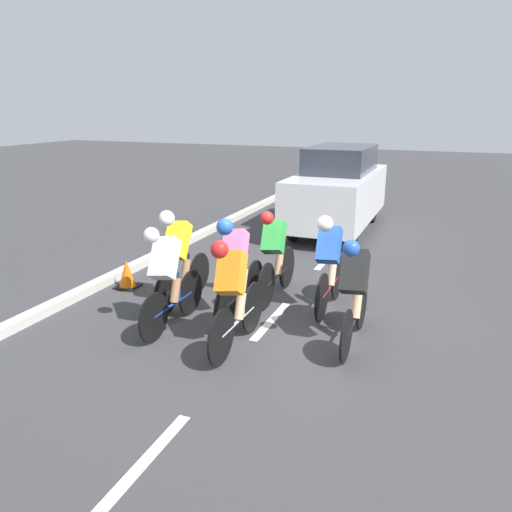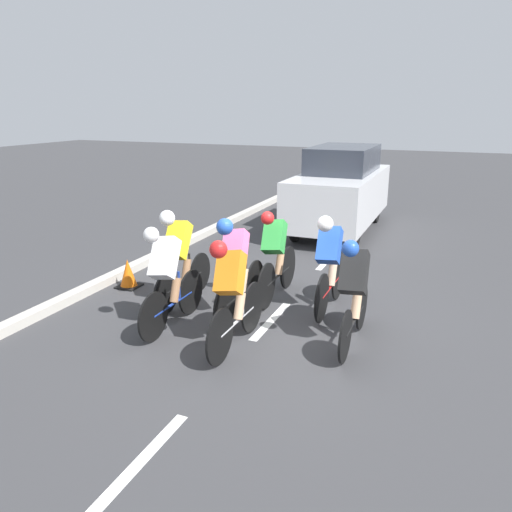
{
  "view_description": "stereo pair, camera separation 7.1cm",
  "coord_description": "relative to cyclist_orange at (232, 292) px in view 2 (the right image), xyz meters",
  "views": [
    {
      "loc": [
        -2.26,
        6.46,
        2.98
      ],
      "look_at": [
        0.24,
        0.23,
        0.95
      ],
      "focal_mm": 35.0,
      "sensor_mm": 36.0,
      "label": 1
    },
    {
      "loc": [
        -2.33,
        6.43,
        2.98
      ],
      "look_at": [
        0.24,
        0.23,
        0.95
      ],
      "focal_mm": 35.0,
      "sensor_mm": 36.0,
      "label": 2
    }
  ],
  "objects": [
    {
      "name": "lane_stripe_near",
      "position": [
        -0.15,
        2.22,
        -0.77
      ],
      "size": [
        0.12,
        1.4,
        0.01
      ],
      "primitive_type": "cube",
      "color": "white",
      "rests_on": "ground"
    },
    {
      "name": "cyclist_green",
      "position": [
        0.1,
        -1.82,
        -0.02
      ],
      "size": [
        0.38,
        1.72,
        1.47
      ],
      "color": "black",
      "rests_on": "ground"
    },
    {
      "name": "ground_plane",
      "position": [
        -0.15,
        -1.2,
        -0.77
      ],
      "size": [
        60.0,
        60.0,
        0.0
      ],
      "primitive_type": "plane",
      "color": "#38383A"
    },
    {
      "name": "cyclist_orange",
      "position": [
        0.0,
        0.0,
        0.0
      ],
      "size": [
        0.4,
        1.68,
        1.48
      ],
      "color": "black",
      "rests_on": "ground"
    },
    {
      "name": "cyclist_pink",
      "position": [
        0.36,
        -0.91,
        0.04
      ],
      "size": [
        0.41,
        1.74,
        1.53
      ],
      "color": "black",
      "rests_on": "ground"
    },
    {
      "name": "cyclist_black",
      "position": [
        -1.38,
        -0.64,
        -0.0
      ],
      "size": [
        0.36,
        1.68,
        1.47
      ],
      "color": "black",
      "rests_on": "ground"
    },
    {
      "name": "support_car",
      "position": [
        0.23,
        -6.71,
        0.26
      ],
      "size": [
        1.7,
        4.27,
        2.04
      ],
      "color": "black",
      "rests_on": "ground"
    },
    {
      "name": "traffic_cone",
      "position": [
        2.6,
        -1.35,
        -0.53
      ],
      "size": [
        0.36,
        0.36,
        0.49
      ],
      "color": "black",
      "rests_on": "ground"
    },
    {
      "name": "cyclist_blue",
      "position": [
        -0.81,
        -1.64,
        0.02
      ],
      "size": [
        0.36,
        1.68,
        1.51
      ],
      "color": "black",
      "rests_on": "ground"
    },
    {
      "name": "cyclist_white",
      "position": [
        1.08,
        -0.22,
        0.01
      ],
      "size": [
        0.39,
        1.65,
        1.5
      ],
      "color": "black",
      "rests_on": "ground"
    },
    {
      "name": "lane_stripe_mid",
      "position": [
        -0.15,
        -0.98,
        -0.77
      ],
      "size": [
        0.12,
        1.4,
        0.01
      ],
      "primitive_type": "cube",
      "color": "white",
      "rests_on": "ground"
    },
    {
      "name": "cyclist_yellow",
      "position": [
        1.39,
        -1.06,
        0.04
      ],
      "size": [
        0.37,
        1.69,
        1.53
      ],
      "color": "black",
      "rests_on": "ground"
    },
    {
      "name": "lane_stripe_far",
      "position": [
        -0.15,
        -4.18,
        -0.77
      ],
      "size": [
        0.12,
        1.4,
        0.01
      ],
      "primitive_type": "cube",
      "color": "white",
      "rests_on": "ground"
    },
    {
      "name": "curb",
      "position": [
        3.05,
        -0.98,
        -0.7
      ],
      "size": [
        0.2,
        23.38,
        0.14
      ],
      "primitive_type": "cube",
      "color": "#B7B2A8",
      "rests_on": "ground"
    }
  ]
}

